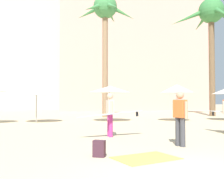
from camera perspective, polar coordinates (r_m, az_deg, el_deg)
The scene contains 10 objects.
hotel_pink at distance 38.37m, azimuth 3.78°, elevation 9.74°, with size 19.21×9.53×18.55m, color #DB9989.
palm_tree_far_left at distance 25.27m, azimuth 20.45°, elevation 13.78°, with size 6.99×7.10×10.15m.
palm_tree_center at distance 22.29m, azimuth -1.46°, elevation 15.35°, with size 4.80×4.89×9.89m.
cafe_umbrella_0 at distance 17.04m, azimuth -15.85°, elevation -0.46°, with size 2.40×2.40×2.11m.
cafe_umbrella_1 at distance 17.78m, azimuth 13.73°, elevation 0.18°, with size 2.27×2.27×2.40m.
cafe_umbrella_4 at distance 17.10m, azimuth -0.48°, elevation 0.06°, with size 2.67×2.67×2.30m.
beach_towel at distance 6.82m, azimuth 7.24°, elevation -14.34°, with size 1.52×1.05×0.01m, color #F4CC4C.
backpack at distance 6.89m, azimuth -2.74°, elevation -12.58°, with size 0.35×0.33×0.42m.
person_mid_left at distance 10.27m, azimuth -0.32°, elevation -5.08°, with size 2.74×1.08×1.69m.
person_near_right at distance 8.55m, azimuth 14.37°, elevation -5.53°, with size 0.35×0.60×1.70m.
Camera 1 is at (-2.38, -4.44, 1.47)m, focal length 42.74 mm.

